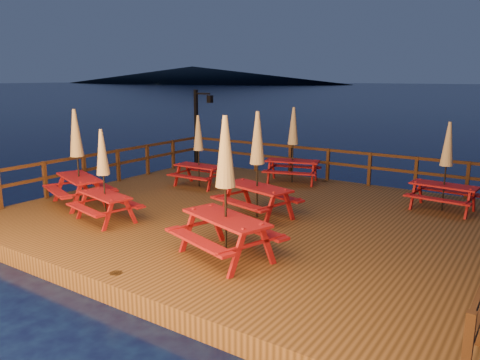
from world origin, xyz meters
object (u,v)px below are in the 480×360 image
at_px(picnic_table_2, 293,144).
at_px(lamp_post, 199,121).
at_px(picnic_table_0, 446,165).
at_px(picnic_table_1, 77,156).

bearing_deg(picnic_table_2, lamp_post, 154.56).
relative_size(picnic_table_0, picnic_table_2, 0.94).
bearing_deg(lamp_post, picnic_table_1, -81.81).
bearing_deg(picnic_table_2, picnic_table_0, -25.49).
bearing_deg(lamp_post, picnic_table_0, -8.77).
height_order(lamp_post, picnic_table_1, lamp_post).
relative_size(lamp_post, picnic_table_0, 1.27).
xyz_separation_m(lamp_post, picnic_table_0, (9.47, -1.46, -0.56)).
distance_m(picnic_table_0, picnic_table_1, 9.91).
relative_size(picnic_table_1, picnic_table_2, 1.05).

